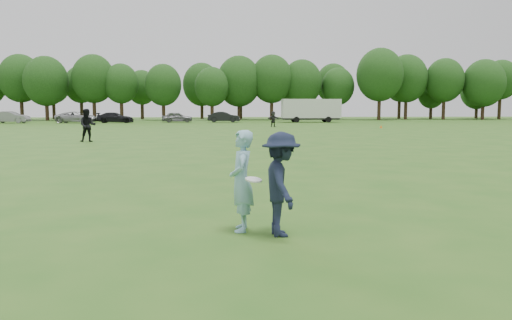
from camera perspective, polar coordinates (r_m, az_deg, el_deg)
The scene contains 14 objects.
ground at distance 8.13m, azimuth 3.72°, elevation -8.61°, with size 200.00×200.00×0.00m, color #285718.
thrower at distance 8.27m, azimuth -1.65°, elevation -2.39°, with size 0.61×0.40×1.68m, color #84BACC.
defender at distance 7.97m, azimuth 2.90°, elevation -2.76°, with size 1.08×0.62×1.67m, color #171E33.
player_far_a at distance 31.32m, azimuth -18.69°, elevation 3.76°, with size 0.96×0.75×1.97m, color black.
player_far_d at distance 52.64m, azimuth 1.99°, elevation 4.70°, with size 1.54×0.49×1.66m, color #292929.
car_b at distance 72.73m, azimuth -26.23°, elevation 4.41°, with size 1.64×4.69×1.55m, color gray.
car_c at distance 70.14m, azimuth -19.79°, elevation 4.61°, with size 2.48×5.37×1.49m, color #99989D.
car_d at distance 69.04m, azimuth -15.80°, elevation 4.68°, with size 1.95×4.79×1.39m, color black.
car_e at distance 69.13m, azimuth -9.01°, elevation 4.85°, with size 1.68×4.18×1.43m, color slate.
car_f at distance 69.08m, azimuth -3.70°, elevation 4.92°, with size 1.54×4.41×1.45m, color black.
field_cone at distance 51.25m, azimuth 14.10°, elevation 3.72°, with size 0.28×0.28×0.30m, color #E1550B.
disc_in_play at distance 7.98m, azimuth -0.28°, elevation -2.26°, with size 0.32×0.32×0.09m.
cargo_trailer at distance 69.56m, azimuth 6.29°, elevation 5.77°, with size 9.00×2.75×3.20m.
treeline at distance 84.88m, azimuth -2.03°, elevation 8.87°, with size 130.35×18.39×11.74m.
Camera 1 is at (-1.16, -7.78, 2.05)m, focal length 35.00 mm.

